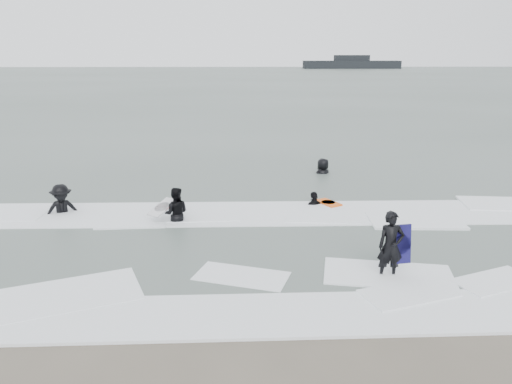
{
  "coord_description": "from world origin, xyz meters",
  "views": [
    {
      "loc": [
        -0.39,
        -9.83,
        5.32
      ],
      "look_at": [
        0.0,
        5.0,
        1.1
      ],
      "focal_mm": 35.0,
      "sensor_mm": 36.0,
      "label": 1
    }
  ],
  "objects_px": {
    "surfer_right_near": "(314,206)",
    "vessel_horizon": "(351,64)",
    "surfer_right_far": "(323,174)",
    "surfer_wading": "(176,223)",
    "surfer_centre": "(388,278)",
    "surfer_breaker": "(63,215)"
  },
  "relations": [
    {
      "from": "surfer_right_near",
      "to": "vessel_horizon",
      "type": "height_order",
      "value": "vessel_horizon"
    },
    {
      "from": "surfer_right_far",
      "to": "vessel_horizon",
      "type": "height_order",
      "value": "vessel_horizon"
    },
    {
      "from": "surfer_wading",
      "to": "surfer_right_near",
      "type": "distance_m",
      "value": 4.96
    },
    {
      "from": "surfer_centre",
      "to": "surfer_right_far",
      "type": "distance_m",
      "value": 10.56
    },
    {
      "from": "surfer_right_near",
      "to": "vessel_horizon",
      "type": "relative_size",
      "value": 0.06
    },
    {
      "from": "surfer_breaker",
      "to": "surfer_right_far",
      "type": "relative_size",
      "value": 1.02
    },
    {
      "from": "surfer_centre",
      "to": "surfer_wading",
      "type": "xyz_separation_m",
      "value": [
        -5.66,
        4.2,
        0.0
      ]
    },
    {
      "from": "surfer_centre",
      "to": "surfer_breaker",
      "type": "bearing_deg",
      "value": 150.43
    },
    {
      "from": "surfer_centre",
      "to": "surfer_right_near",
      "type": "distance_m",
      "value": 5.95
    },
    {
      "from": "surfer_wading",
      "to": "surfer_breaker",
      "type": "relative_size",
      "value": 0.9
    },
    {
      "from": "surfer_wading",
      "to": "surfer_breaker",
      "type": "distance_m",
      "value": 4.01
    },
    {
      "from": "surfer_breaker",
      "to": "surfer_right_far",
      "type": "bearing_deg",
      "value": 4.55
    },
    {
      "from": "surfer_breaker",
      "to": "surfer_right_far",
      "type": "xyz_separation_m",
      "value": [
        9.62,
        5.47,
        0.0
      ]
    },
    {
      "from": "surfer_breaker",
      "to": "surfer_right_near",
      "type": "distance_m",
      "value": 8.62
    },
    {
      "from": "surfer_wading",
      "to": "surfer_right_near",
      "type": "relative_size",
      "value": 1.03
    },
    {
      "from": "surfer_right_near",
      "to": "surfer_centre",
      "type": "bearing_deg",
      "value": 77.18
    },
    {
      "from": "surfer_wading",
      "to": "surfer_breaker",
      "type": "xyz_separation_m",
      "value": [
        -3.91,
        0.88,
        0.0
      ]
    },
    {
      "from": "surfer_wading",
      "to": "vessel_horizon",
      "type": "relative_size",
      "value": 0.06
    },
    {
      "from": "surfer_right_near",
      "to": "vessel_horizon",
      "type": "xyz_separation_m",
      "value": [
        30.26,
        137.15,
        1.46
      ]
    },
    {
      "from": "surfer_right_near",
      "to": "surfer_wading",
      "type": "bearing_deg",
      "value": -2.66
    },
    {
      "from": "surfer_centre",
      "to": "surfer_breaker",
      "type": "relative_size",
      "value": 0.9
    },
    {
      "from": "surfer_centre",
      "to": "vessel_horizon",
      "type": "distance_m",
      "value": 146.0
    }
  ]
}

